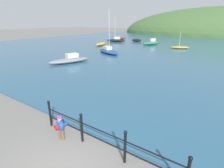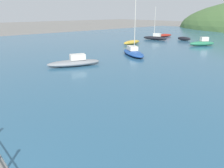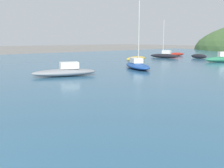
{
  "view_description": "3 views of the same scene",
  "coord_description": "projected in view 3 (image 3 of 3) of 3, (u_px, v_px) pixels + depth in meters",
  "views": [
    {
      "loc": [
        3.6,
        -2.46,
        4.37
      ],
      "look_at": [
        -2.0,
        5.67,
        0.79
      ],
      "focal_mm": 28.0,
      "sensor_mm": 36.0,
      "label": 1
    },
    {
      "loc": [
        5.02,
        0.8,
        4.47
      ],
      "look_at": [
        -2.65,
        7.48,
        1.1
      ],
      "focal_mm": 35.0,
      "sensor_mm": 36.0,
      "label": 2
    },
    {
      "loc": [
        5.21,
        1.05,
        2.64
      ],
      "look_at": [
        -2.33,
        7.44,
        0.95
      ],
      "focal_mm": 42.0,
      "sensor_mm": 36.0,
      "label": 3
    }
  ],
  "objects": [
    {
      "name": "boat_red_dinghy",
      "position": [
        65.0,
        72.0,
        18.22
      ],
      "size": [
        2.81,
        4.67,
        0.98
      ],
      "color": "gray",
      "rests_on": "water"
    },
    {
      "name": "boat_blue_hull",
      "position": [
        199.0,
        56.0,
        35.03
      ],
      "size": [
        2.24,
        0.77,
        0.59
      ],
      "color": "black",
      "rests_on": "water"
    },
    {
      "name": "boat_far_right",
      "position": [
        136.0,
        59.0,
        30.81
      ],
      "size": [
        1.39,
        3.57,
        0.57
      ],
      "color": "gold",
      "rests_on": "water"
    },
    {
      "name": "boat_white_sailboat",
      "position": [
        176.0,
        54.0,
        40.6
      ],
      "size": [
        1.83,
        3.2,
        0.5
      ],
      "color": "maroon",
      "rests_on": "water"
    },
    {
      "name": "boat_nearest_quay",
      "position": [
        221.0,
        59.0,
        29.32
      ],
      "size": [
        2.68,
        3.64,
        1.17
      ],
      "color": "#287551",
      "rests_on": "water"
    },
    {
      "name": "boat_far_left",
      "position": [
        137.0,
        65.0,
        22.91
      ],
      "size": [
        4.93,
        3.6,
        5.72
      ],
      "color": "#1E4793",
      "rests_on": "water"
    },
    {
      "name": "boat_green_fishing",
      "position": [
        165.0,
        55.0,
        35.87
      ],
      "size": [
        4.28,
        2.03,
        5.14
      ],
      "color": "black",
      "rests_on": "water"
    }
  ]
}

